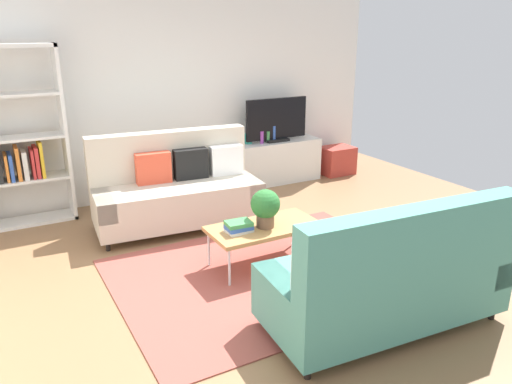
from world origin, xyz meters
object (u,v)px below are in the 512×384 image
object	(u,v)px
table_book_0	(239,230)
vase_1	(248,139)
tv	(276,121)
bookshelf	(15,145)
storage_trunk	(337,160)
couch_beige	(177,189)
vase_0	(240,138)
bottle_2	(274,134)
bottle_0	(262,137)
potted_plant	(265,206)
couch_green	(388,277)
bottle_1	(268,137)
coffee_table	(264,228)
tv_console	(275,161)

from	to	relation	value
table_book_0	vase_1	distance (m)	2.80
tv	table_book_0	xyz separation A→B (m)	(-1.83, -2.34, -0.52)
bookshelf	storage_trunk	distance (m)	4.68
couch_beige	vase_0	world-z (taller)	couch_beige
tv	bottle_2	size ratio (longest dim) A/B	4.21
bottle_0	potted_plant	bearing A→B (deg)	-118.92
storage_trunk	vase_1	xyz separation A→B (m)	(-1.54, 0.15, 0.49)
couch_green	table_book_0	size ratio (longest dim) A/B	8.16
bottle_1	coffee_table	bearing A→B (deg)	-121.08
bookshelf	bottle_0	bearing A→B (deg)	-1.05
couch_beige	bottle_0	bearing A→B (deg)	-146.81
couch_green	potted_plant	world-z (taller)	couch_green
couch_green	table_book_0	world-z (taller)	couch_green
vase_0	tv	bearing A→B (deg)	-6.88
couch_beige	potted_plant	xyz separation A→B (m)	(0.37, -1.45, 0.18)
bottle_2	vase_1	bearing A→B (deg)	166.91
vase_1	bottle_2	size ratio (longest dim) A/B	0.61
couch_beige	bookshelf	bearing A→B (deg)	-25.44
table_book_0	vase_0	world-z (taller)	vase_0
vase_1	bottle_1	world-z (taller)	bottle_1
tv_console	potted_plant	xyz separation A→B (m)	(-1.55, -2.37, 0.31)
tv_console	bookshelf	bearing A→B (deg)	179.67
potted_plant	table_book_0	size ratio (longest dim) A/B	1.58
table_book_0	vase_1	size ratio (longest dim) A/B	1.65
bottle_0	bottle_1	distance (m)	0.11
storage_trunk	vase_1	distance (m)	1.62
tv	table_book_0	world-z (taller)	tv
coffee_table	potted_plant	bearing A→B (deg)	-103.12
couch_green	vase_0	distance (m)	3.89
coffee_table	bottle_1	size ratio (longest dim) A/B	6.49
tv_console	bookshelf	xyz separation A→B (m)	(-3.52, 0.02, 0.65)
vase_0	coffee_table	bearing A→B (deg)	-111.92
tv	storage_trunk	world-z (taller)	tv
couch_green	bottle_0	xyz separation A→B (m)	(1.01, 3.73, 0.28)
bookshelf	tv_console	bearing A→B (deg)	-0.33
table_book_0	bottle_0	xyz separation A→B (m)	(1.57, 2.32, 0.30)
coffee_table	tv_console	world-z (taller)	tv_console
table_book_0	bottle_1	bearing A→B (deg)	54.08
bookshelf	table_book_0	bearing A→B (deg)	-54.68
bookshelf	vase_1	distance (m)	3.09
tv	storage_trunk	distance (m)	1.32
bottle_2	tv_console	bearing A→B (deg)	38.06
bookshelf	table_book_0	size ratio (longest dim) A/B	8.75
couch_beige	table_book_0	world-z (taller)	couch_beige
storage_trunk	table_book_0	distance (m)	3.71
couch_beige	vase_0	distance (m)	1.69
couch_beige	bottle_0	world-z (taller)	couch_beige
coffee_table	bottle_0	distance (m)	2.66
table_book_0	storage_trunk	bearing A→B (deg)	37.59
tv	table_book_0	bearing A→B (deg)	-128.11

